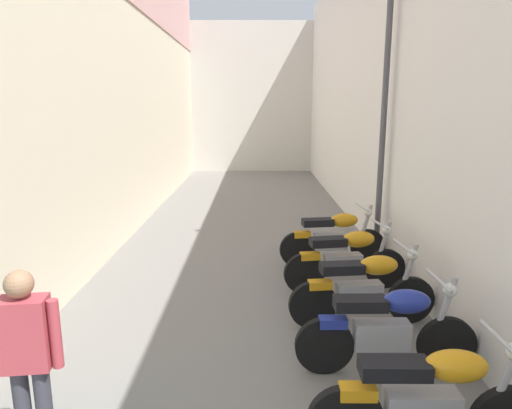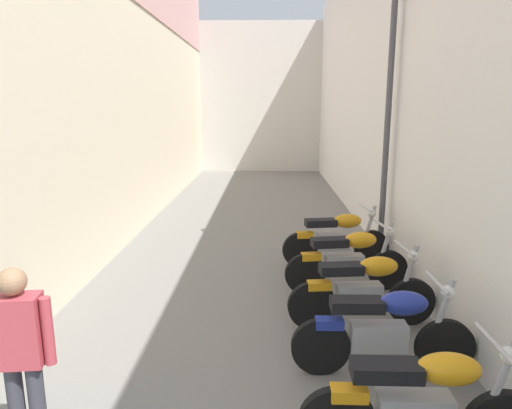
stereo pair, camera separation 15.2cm
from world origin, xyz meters
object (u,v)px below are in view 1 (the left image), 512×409
motorcycle_fourth (389,327)px  motorcycle_seventh (335,237)px  motorcycle_third (431,399)px  motorcycle_fifth (365,287)px  pedestrian_mid_alley (29,355)px  motorcycle_sixth (348,258)px  street_lamp (381,89)px

motorcycle_fourth → motorcycle_seventh: 3.23m
motorcycle_fourth → motorcycle_seventh: same height
motorcycle_third → motorcycle_seventh: size_ratio=1.00×
motorcycle_fifth → motorcycle_seventh: bearing=90.0°
motorcycle_third → motorcycle_fourth: bearing=90.0°
motorcycle_fifth → pedestrian_mid_alley: pedestrian_mid_alley is taller
motorcycle_sixth → motorcycle_seventh: 1.11m
motorcycle_fifth → motorcycle_fourth: bearing=-90.0°
motorcycle_seventh → street_lamp: 2.56m
motorcycle_sixth → pedestrian_mid_alley: size_ratio=1.17×
motorcycle_fifth → street_lamp: bearing=73.7°
motorcycle_fifth → street_lamp: size_ratio=0.36×
pedestrian_mid_alley → motorcycle_fifth: bearing=37.1°
motorcycle_third → street_lamp: bearing=81.2°
motorcycle_third → motorcycle_sixth: size_ratio=1.01×
motorcycle_sixth → pedestrian_mid_alley: (-2.99, -3.35, 0.42)m
motorcycle_fourth → pedestrian_mid_alley: size_ratio=1.18×
motorcycle_fifth → motorcycle_third: bearing=-90.0°
street_lamp → motorcycle_sixth: bearing=-118.1°
pedestrian_mid_alley → motorcycle_sixth: bearing=48.3°
motorcycle_third → motorcycle_fourth: same height
motorcycle_fourth → street_lamp: bearing=78.4°
motorcycle_seventh → street_lamp: street_lamp is taller
motorcycle_third → motorcycle_fifth: size_ratio=1.00×
street_lamp → motorcycle_fourth: bearing=-101.6°
motorcycle_third → motorcycle_sixth: 3.26m
motorcycle_seventh → pedestrian_mid_alley: bearing=-123.8°
motorcycle_fifth → street_lamp: (0.71, 2.42, 2.45)m
motorcycle_seventh → motorcycle_fifth: bearing=-90.0°
motorcycle_fifth → motorcycle_seventh: 2.20m
motorcycle_seventh → motorcycle_fourth: bearing=-90.0°
motorcycle_fourth → motorcycle_sixth: size_ratio=1.01×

